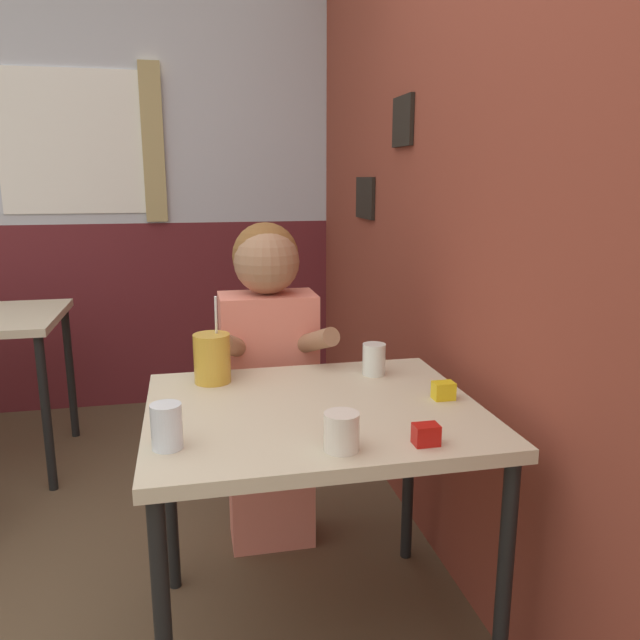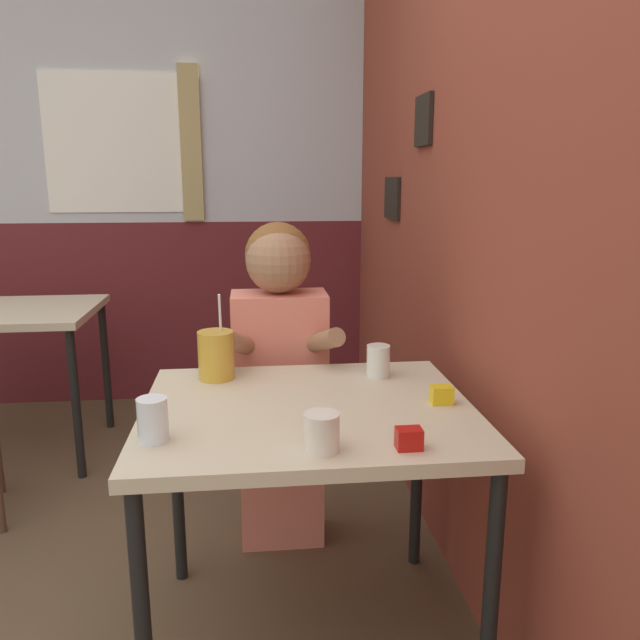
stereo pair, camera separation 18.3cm
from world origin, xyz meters
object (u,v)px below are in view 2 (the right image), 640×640
object	(u,v)px
background_table	(7,326)
cocktail_pitcher	(216,355)
main_table	(308,431)
person_seated	(280,372)

from	to	relation	value
background_table	cocktail_pitcher	world-z (taller)	cocktail_pitcher
main_table	cocktail_pitcher	world-z (taller)	cocktail_pitcher
background_table	person_seated	bearing A→B (deg)	-34.88
person_seated	cocktail_pitcher	distance (m)	0.39
main_table	person_seated	world-z (taller)	person_seated
background_table	person_seated	world-z (taller)	person_seated
person_seated	main_table	bearing A→B (deg)	-84.69
background_table	cocktail_pitcher	xyz separation A→B (m)	(1.07, -1.19, 0.16)
background_table	person_seated	size ratio (longest dim) A/B	0.69
background_table	cocktail_pitcher	bearing A→B (deg)	-47.97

